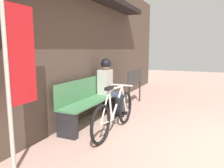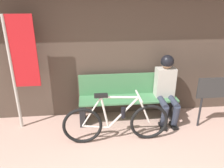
% 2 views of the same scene
% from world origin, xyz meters
% --- Properties ---
extents(storefront_wall, '(12.00, 0.56, 3.20)m').
position_xyz_m(storefront_wall, '(0.00, 2.97, 1.66)').
color(storefront_wall, '#4C3D33').
rests_on(storefront_wall, ground_plane).
extents(park_bench_near, '(1.76, 0.42, 0.85)m').
position_xyz_m(park_bench_near, '(0.51, 2.67, 0.41)').
color(park_bench_near, '#477F51').
rests_on(park_bench_near, ground_plane).
extents(bicycle, '(1.67, 0.40, 0.84)m').
position_xyz_m(bicycle, '(0.22, 2.01, 0.34)').
color(bicycle, black).
rests_on(bicycle, ground_plane).
extents(person_seated, '(0.34, 0.59, 1.23)m').
position_xyz_m(person_seated, '(1.18, 2.56, 0.71)').
color(person_seated, '#2D3342').
rests_on(person_seated, ground_plane).
extents(banner_pole, '(0.45, 0.05, 1.93)m').
position_xyz_m(banner_pole, '(-1.26, 2.59, 1.22)').
color(banner_pole, '#B7B2A8').
rests_on(banner_pole, ground_plane).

